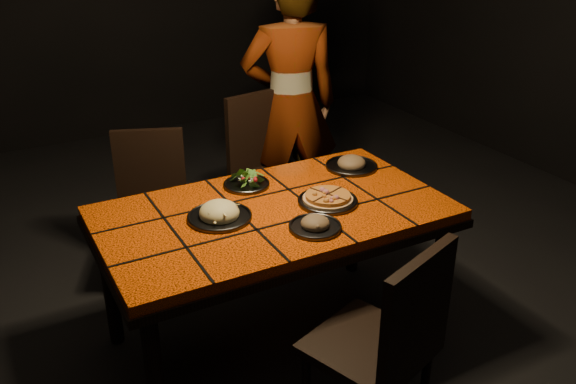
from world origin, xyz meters
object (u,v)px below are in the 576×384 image
dining_table (274,223)px  plate_pizza (328,199)px  chair_far_right (267,161)px  chair_near (389,339)px  diner (290,105)px  chair_far_left (151,198)px  plate_pasta (219,214)px

dining_table → plate_pizza: 0.28m
chair_far_right → plate_pizza: size_ratio=3.20×
chair_near → diner: diner is taller
chair_far_right → plate_pizza: (-0.18, -1.01, 0.20)m
chair_far_right → diner: 0.39m
dining_table → chair_far_left: size_ratio=1.82×
plate_pasta → dining_table: bearing=-5.2°
diner → plate_pizza: size_ratio=5.64×
dining_table → plate_pasta: 0.28m
diner → chair_far_right: bearing=42.3°
chair_far_left → plate_pasta: (0.08, -0.86, 0.27)m
dining_table → chair_far_left: (-0.34, 0.88, -0.16)m
plate_pizza → plate_pasta: bearing=169.9°
chair_near → plate_pasta: bearing=-88.3°
chair_far_left → diner: 1.08m
chair_far_left → dining_table: bearing=-47.6°
chair_near → plate_pasta: 0.93m
plate_pizza → diner: bearing=70.0°
chair_far_left → diner: bearing=31.2°
dining_table → diner: bearing=57.9°
diner → plate_pizza: diner is taller
chair_far_right → chair_far_left: bearing=174.3°
dining_table → chair_far_right: chair_far_right is taller
chair_far_left → plate_pizza: 1.15m
plate_pizza → chair_far_right: bearing=79.7°
plate_pizza → chair_near: bearing=-103.7°
chair_far_right → plate_pizza: bearing=-110.8°
chair_far_left → chair_far_right: 0.78m
chair_far_left → diner: (1.00, 0.18, 0.36)m
chair_far_right → plate_pasta: bearing=-137.6°
diner → plate_pasta: (-0.92, -1.03, -0.09)m
chair_near → chair_far_left: (-0.41, 1.69, -0.03)m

